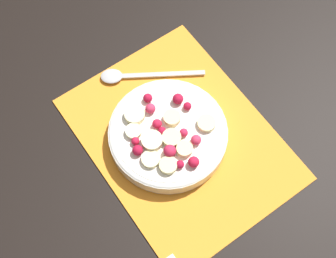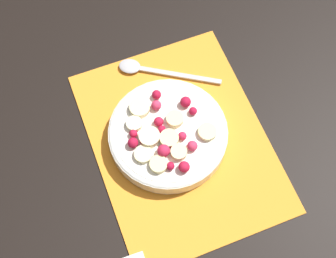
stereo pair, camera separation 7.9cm
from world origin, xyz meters
TOP-DOWN VIEW (x-y plane):
  - ground_plane at (0.00, 0.00)m, footprint 3.00×3.00m
  - placemat at (0.00, 0.00)m, footprint 0.39×0.30m
  - fruit_bowl at (0.01, 0.02)m, footprint 0.21×0.21m
  - spoon at (0.16, 0.00)m, footprint 0.12×0.18m

SIDE VIEW (x-z plane):
  - ground_plane at x=0.00m, z-range 0.00..0.00m
  - placemat at x=0.00m, z-range 0.00..0.01m
  - spoon at x=0.16m, z-range 0.01..0.01m
  - fruit_bowl at x=0.01m, z-range 0.00..0.05m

